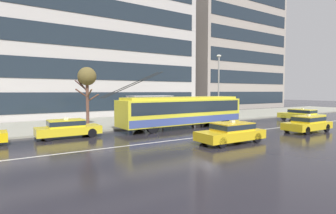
# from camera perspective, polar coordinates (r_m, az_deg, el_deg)

# --- Properties ---
(ground_plane) EXTENTS (160.00, 160.00, 0.00)m
(ground_plane) POSITION_cam_1_polar(r_m,az_deg,el_deg) (21.05, 9.18, -5.43)
(ground_plane) COLOR black
(sidewalk_slab) EXTENTS (80.00, 10.00, 0.14)m
(sidewalk_slab) POSITION_cam_1_polar(r_m,az_deg,el_deg) (29.13, -3.91, -2.80)
(sidewalk_slab) COLOR gray
(sidewalk_slab) RESTS_ON ground_plane
(lane_centre_line) EXTENTS (72.00, 0.14, 0.01)m
(lane_centre_line) POSITION_cam_1_polar(r_m,az_deg,el_deg) (20.18, 11.46, -5.82)
(lane_centre_line) COLOR silver
(lane_centre_line) RESTS_ON ground_plane
(trolleybus) EXTENTS (13.39, 2.94, 4.82)m
(trolleybus) POSITION_cam_1_polar(r_m,az_deg,el_deg) (23.27, 3.27, -0.81)
(trolleybus) COLOR yellow
(trolleybus) RESTS_ON ground_plane
(taxi_cross_traffic) EXTENTS (1.90, 4.56, 1.39)m
(taxi_cross_traffic) POSITION_cam_1_polar(r_m,az_deg,el_deg) (32.35, 26.76, -1.42)
(taxi_cross_traffic) COLOR yellow
(taxi_cross_traffic) RESTS_ON ground_plane
(taxi_oncoming_near) EXTENTS (4.47, 1.89, 1.39)m
(taxi_oncoming_near) POSITION_cam_1_polar(r_m,az_deg,el_deg) (16.99, 13.48, -5.20)
(taxi_oncoming_near) COLOR yellow
(taxi_oncoming_near) RESTS_ON ground_plane
(taxi_oncoming_far) EXTENTS (4.40, 1.81, 1.39)m
(taxi_oncoming_far) POSITION_cam_1_polar(r_m,az_deg,el_deg) (23.72, 27.88, -3.08)
(taxi_oncoming_far) COLOR gold
(taxi_oncoming_far) RESTS_ON ground_plane
(taxi_queued_behind_bus) EXTENTS (4.24, 1.75, 1.39)m
(taxi_queued_behind_bus) POSITION_cam_1_polar(r_m,az_deg,el_deg) (19.66, -20.83, -4.17)
(taxi_queued_behind_bus) COLOR yellow
(taxi_queued_behind_bus) RESTS_ON ground_plane
(bus_shelter) EXTENTS (4.14, 1.88, 2.67)m
(bus_shelter) POSITION_cam_1_polar(r_m,az_deg,el_deg) (25.36, -4.17, 1.02)
(bus_shelter) COLOR gray
(bus_shelter) RESTS_ON sidewalk_slab
(pedestrian_at_shelter) EXTENTS (0.50, 0.50, 1.64)m
(pedestrian_at_shelter) POSITION_cam_1_polar(r_m,az_deg,el_deg) (25.53, -1.16, -1.32)
(pedestrian_at_shelter) COLOR brown
(pedestrian_at_shelter) RESTS_ON sidewalk_slab
(pedestrian_approaching_curb) EXTENTS (1.54, 1.54, 1.94)m
(pedestrian_approaching_curb) POSITION_cam_1_polar(r_m,az_deg,el_deg) (27.09, 5.56, 0.24)
(pedestrian_approaching_curb) COLOR black
(pedestrian_approaching_curb) RESTS_ON sidewalk_slab
(pedestrian_walking_past) EXTENTS (1.33, 1.33, 1.97)m
(pedestrian_walking_past) POSITION_cam_1_polar(r_m,az_deg,el_deg) (27.76, 7.32, 0.23)
(pedestrian_walking_past) COLOR brown
(pedestrian_walking_past) RESTS_ON sidewalk_slab
(pedestrian_waiting_by_pole) EXTENTS (0.39, 0.39, 1.71)m
(pedestrian_waiting_by_pole) POSITION_cam_1_polar(r_m,az_deg,el_deg) (25.09, -8.04, -1.35)
(pedestrian_waiting_by_pole) COLOR navy
(pedestrian_waiting_by_pole) RESTS_ON sidewalk_slab
(street_lamp) EXTENTS (0.60, 0.32, 7.01)m
(street_lamp) POSITION_cam_1_polar(r_m,az_deg,el_deg) (29.29, 10.87, 5.39)
(street_lamp) COLOR gray
(street_lamp) RESTS_ON sidewalk_slab
(street_tree_bare) EXTENTS (1.94, 1.94, 5.14)m
(street_tree_bare) POSITION_cam_1_polar(r_m,az_deg,el_deg) (23.64, -17.06, 5.94)
(street_tree_bare) COLOR brown
(street_tree_bare) RESTS_ON sidewalk_slab
(office_tower_corner_left) EXTENTS (25.88, 15.40, 22.40)m
(office_tower_corner_left) POSITION_cam_1_polar(r_m,az_deg,el_deg) (40.50, -16.02, 14.66)
(office_tower_corner_left) COLOR #B7B2AE
(office_tower_corner_left) RESTS_ON ground_plane
(office_tower_corner_right) EXTENTS (20.82, 10.72, 22.65)m
(office_tower_corner_right) POSITION_cam_1_polar(r_m,az_deg,el_deg) (54.73, 13.23, 11.85)
(office_tower_corner_right) COLOR #9D9388
(office_tower_corner_right) RESTS_ON ground_plane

